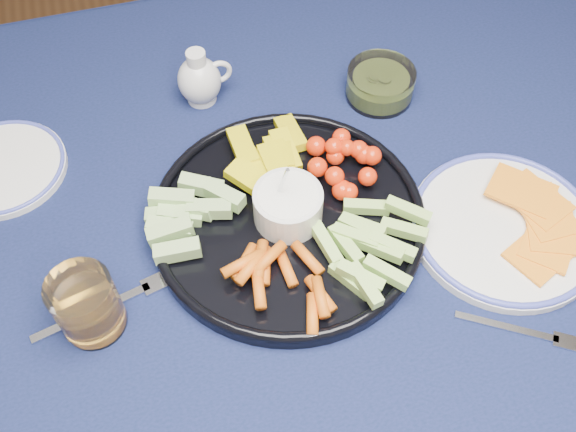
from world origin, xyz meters
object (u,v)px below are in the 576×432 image
object	(u,v)px
dining_table	(301,248)
pickle_bowl	(380,85)
creamer_pitcher	(200,80)
cheese_plate	(505,226)
side_plate_extra	(3,168)
juice_tumbler	(88,307)
crudite_platter	(286,215)

from	to	relation	value
dining_table	pickle_bowl	distance (m)	0.28
dining_table	creamer_pitcher	xyz separation A→B (m)	(-0.09, 0.26, 0.13)
dining_table	cheese_plate	size ratio (longest dim) A/B	6.60
creamer_pitcher	dining_table	bearing A→B (deg)	-71.62
cheese_plate	side_plate_extra	bearing A→B (deg)	155.30
dining_table	side_plate_extra	world-z (taller)	side_plate_extra
creamer_pitcher	pickle_bowl	world-z (taller)	creamer_pitcher
cheese_plate	juice_tumbler	distance (m)	0.54
crudite_platter	creamer_pitcher	world-z (taller)	crudite_platter
crudite_platter	dining_table	bearing A→B (deg)	21.40
cheese_plate	juice_tumbler	xyz separation A→B (m)	(-0.54, 0.02, 0.03)
pickle_bowl	cheese_plate	size ratio (longest dim) A/B	0.42
crudite_platter	pickle_bowl	world-z (taller)	crudite_platter
cheese_plate	juice_tumbler	bearing A→B (deg)	178.14
dining_table	crudite_platter	world-z (taller)	crudite_platter
crudite_platter	juice_tumbler	distance (m)	0.28
juice_tumbler	dining_table	bearing A→B (deg)	16.34
crudite_platter	creamer_pitcher	size ratio (longest dim) A/B	3.97
crudite_platter	side_plate_extra	distance (m)	0.42
cheese_plate	juice_tumbler	size ratio (longest dim) A/B	2.75
pickle_bowl	juice_tumbler	bearing A→B (deg)	-150.19
dining_table	side_plate_extra	size ratio (longest dim) A/B	9.27
pickle_bowl	juice_tumbler	distance (m)	0.55
crudite_platter	pickle_bowl	bearing A→B (deg)	43.23
creamer_pitcher	juice_tumbler	distance (m)	0.40
pickle_bowl	cheese_plate	distance (m)	0.30
creamer_pitcher	side_plate_extra	xyz separation A→B (m)	(-0.31, -0.06, -0.03)
crudite_platter	side_plate_extra	bearing A→B (deg)	150.94
pickle_bowl	juice_tumbler	size ratio (longest dim) A/B	1.15
cheese_plate	side_plate_extra	distance (m)	0.71
juice_tumbler	side_plate_extra	xyz separation A→B (m)	(-0.10, 0.28, -0.03)
juice_tumbler	crudite_platter	bearing A→B (deg)	15.83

